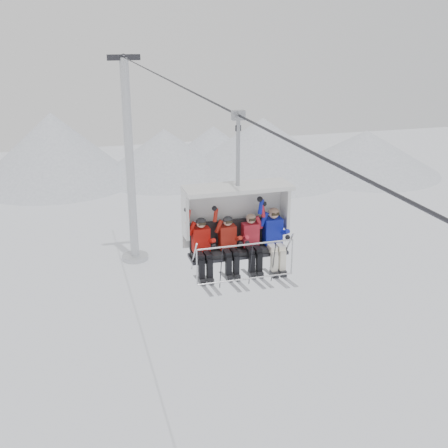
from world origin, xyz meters
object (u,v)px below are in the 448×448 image
object	(u,v)px
skier_center_right	(252,241)
skier_far_right	(274,237)
chairlift_carrier	(236,218)
skier_far_left	(202,246)
lift_tower_right	(131,178)
skier_center_left	(229,243)

from	to	relation	value
skier_center_right	skier_far_right	bearing A→B (deg)	1.13
chairlift_carrier	skier_far_left	bearing A→B (deg)	-161.76
lift_tower_right	skier_far_right	size ratio (longest dim) A/B	7.61
skier_far_left	skier_far_right	world-z (taller)	skier_far_right
skier_far_left	skier_center_left	world-z (taller)	skier_far_left
skier_center_left	skier_far_left	bearing A→B (deg)	179.76
lift_tower_right	skier_far_right	distance (m)	23.81
skier_far_right	skier_center_right	bearing A→B (deg)	-178.87
chairlift_carrier	skier_center_right	bearing A→B (deg)	-44.66
lift_tower_right	skier_center_left	xyz separation A→B (m)	(-0.28, -23.38, 4.43)
skier_far_left	skier_far_right	distance (m)	1.87
lift_tower_right	skier_center_right	xyz separation A→B (m)	(0.32, -23.38, 4.43)
lift_tower_right	skier_center_right	size ratio (longest dim) A/B	7.99
lift_tower_right	chairlift_carrier	distance (m)	23.59
skier_far_left	skier_center_left	xyz separation A→B (m)	(0.67, -0.00, -0.01)
skier_center_left	skier_center_right	size ratio (longest dim) A/B	1.00
chairlift_carrier	skier_far_left	xyz separation A→B (m)	(-0.95, -0.31, -0.51)
skier_center_left	skier_center_right	xyz separation A→B (m)	(0.60, 0.00, 0.00)
skier_center_left	skier_far_right	xyz separation A→B (m)	(1.19, 0.01, 0.05)
chairlift_carrier	skier_center_right	size ratio (longest dim) A/B	2.36
skier_center_left	skier_far_right	size ratio (longest dim) A/B	0.95
skier_center_right	skier_far_left	bearing A→B (deg)	179.88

